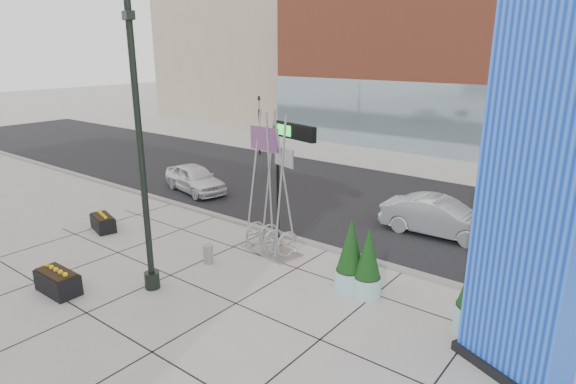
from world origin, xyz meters
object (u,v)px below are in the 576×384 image
Objects in this scene: concrete_bollard at (208,254)px; car_silver_mid at (439,217)px; lamp_post at (143,181)px; public_art_sculpture at (271,216)px; car_white_west at (195,179)px; overhead_street_sign at (294,141)px; blue_pylon at (536,204)px.

concrete_bollard is 0.14× the size of car_silver_mid.
lamp_post is 1.63× the size of public_art_sculpture.
car_white_west is (-8.06, 3.48, -0.66)m from public_art_sculpture.
concrete_bollard is at bearing -96.66° from overhead_street_sign.
blue_pylon is 9.44m from public_art_sculpture.
blue_pylon is 10.30m from lamp_post.
lamp_post is 1.83× the size of overhead_street_sign.
overhead_street_sign is 6.70m from car_silver_mid.
concrete_bollard is (-9.94, -0.20, -3.78)m from blue_pylon.
lamp_post is at bearing -93.86° from public_art_sculpture.
lamp_post is (-9.96, -2.55, -0.64)m from blue_pylon.
overhead_street_sign is 1.12× the size of car_white_west.
lamp_post is 1.86× the size of car_silver_mid.
overhead_street_sign is at bearing 94.27° from public_art_sculpture.
car_silver_mid is (-4.55, 7.28, -3.36)m from blue_pylon.
car_silver_mid is (5.39, 7.48, 0.42)m from concrete_bollard.
lamp_post is at bearing -140.89° from blue_pylon.
public_art_sculpture is at bearing -82.41° from overhead_street_sign.
car_silver_mid is at bearing -69.00° from car_white_west.
blue_pylon is at bearing -1.94° from public_art_sculpture.
lamp_post is 10.91m from car_white_west.
public_art_sculpture is 1.14× the size of car_silver_mid.
concrete_bollard is at bearing 141.48° from car_silver_mid.
overhead_street_sign is at bearing -93.08° from car_white_west.
blue_pylon is at bearing 14.38° from lamp_post.
car_white_west is at bearing 95.90° from car_silver_mid.
public_art_sculpture is (-8.83, 1.92, -2.75)m from blue_pylon.
public_art_sculpture is 8.80m from car_white_west.
overhead_street_sign is (0.13, 1.22, 2.63)m from public_art_sculpture.
lamp_post is 5.08m from public_art_sculpture.
car_silver_mid is (4.15, 4.14, -3.24)m from overhead_street_sign.
public_art_sculpture reaches higher than concrete_bollard.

